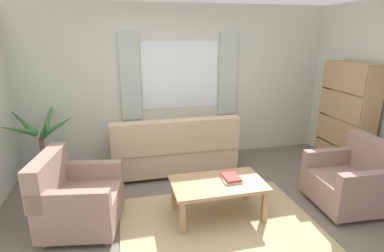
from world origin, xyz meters
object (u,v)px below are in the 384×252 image
at_px(armchair_left, 76,199).
at_px(potted_plant, 42,151).
at_px(armchair_right, 352,180).
at_px(bookshelf, 345,117).
at_px(couch, 174,150).
at_px(book_stack_on_table, 231,177).
at_px(coffee_table, 218,187).

distance_m(armchair_left, potted_plant, 1.48).
height_order(armchair_left, armchair_right, same).
bearing_deg(bookshelf, potted_plant, 80.82).
relative_size(couch, bookshelf, 1.10).
relative_size(armchair_right, book_stack_on_table, 2.77).
bearing_deg(potted_plant, coffee_table, -33.85).
bearing_deg(couch, book_stack_on_table, 109.54).
bearing_deg(armchair_right, coffee_table, -93.11).
height_order(book_stack_on_table, potted_plant, potted_plant).
distance_m(armchair_right, potted_plant, 4.29).
bearing_deg(book_stack_on_table, bookshelf, 18.85).
bearing_deg(couch, coffee_table, 102.16).
bearing_deg(bookshelf, couch, 77.46).
bearing_deg(armchair_right, potted_plant, -109.88).
xyz_separation_m(potted_plant, bookshelf, (4.53, -0.73, 0.44)).
bearing_deg(armchair_right, armchair_left, -92.66).
relative_size(couch, coffee_table, 1.73).
distance_m(armchair_left, bookshelf, 4.01).
xyz_separation_m(coffee_table, bookshelf, (2.30, 0.77, 0.51)).
relative_size(armchair_left, coffee_table, 0.88).
bearing_deg(armchair_left, potted_plant, 34.23).
bearing_deg(potted_plant, armchair_right, -23.20).
height_order(coffee_table, bookshelf, bookshelf).
relative_size(book_stack_on_table, potted_plant, 0.28).
height_order(coffee_table, potted_plant, potted_plant).
distance_m(couch, armchair_right, 2.52).
distance_m(couch, potted_plant, 1.95).
xyz_separation_m(couch, coffee_table, (0.29, -1.34, 0.01)).
xyz_separation_m(couch, armchair_right, (2.00, -1.53, -0.01)).
height_order(couch, bookshelf, bookshelf).
distance_m(coffee_table, potted_plant, 2.69).
relative_size(armchair_right, potted_plant, 0.79).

